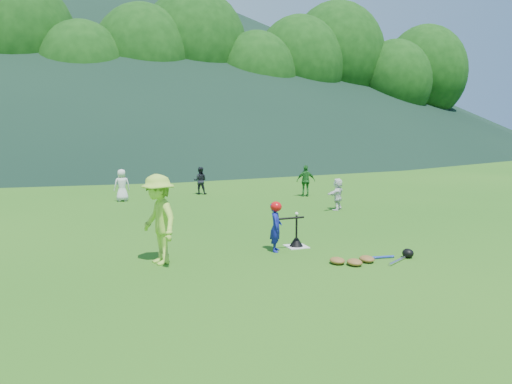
# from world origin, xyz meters

# --- Properties ---
(ground) EXTENTS (120.00, 120.00, 0.00)m
(ground) POSITION_xyz_m (0.00, 0.00, 0.00)
(ground) COLOR #225D15
(ground) RESTS_ON ground
(home_plate) EXTENTS (0.45, 0.45, 0.02)m
(home_plate) POSITION_xyz_m (0.00, 0.00, 0.01)
(home_plate) COLOR silver
(home_plate) RESTS_ON ground
(baseball) EXTENTS (0.08, 0.08, 0.08)m
(baseball) POSITION_xyz_m (0.00, 0.00, 0.74)
(baseball) COLOR white
(baseball) RESTS_ON batting_tee
(batter_child) EXTENTS (0.39, 0.45, 1.04)m
(batter_child) POSITION_xyz_m (-0.57, -0.19, 0.52)
(batter_child) COLOR navy
(batter_child) RESTS_ON ground
(adult_coach) EXTENTS (0.90, 1.24, 1.73)m
(adult_coach) POSITION_xyz_m (-3.03, -0.26, 0.87)
(adult_coach) COLOR #A1D63F
(adult_coach) RESTS_ON ground
(fielder_a) EXTENTS (0.58, 0.41, 1.13)m
(fielder_a) POSITION_xyz_m (-2.88, 8.14, 0.56)
(fielder_a) COLOR silver
(fielder_a) RESTS_ON ground
(fielder_b) EXTENTS (0.62, 0.56, 1.05)m
(fielder_b) POSITION_xyz_m (0.12, 8.90, 0.53)
(fielder_b) COLOR black
(fielder_b) RESTS_ON ground
(fielder_c) EXTENTS (0.74, 0.49, 1.17)m
(fielder_c) POSITION_xyz_m (3.66, 6.94, 0.59)
(fielder_c) COLOR #1F6A24
(fielder_c) RESTS_ON ground
(fielder_d) EXTENTS (0.92, 0.79, 1.00)m
(fielder_d) POSITION_xyz_m (3.26, 3.90, 0.50)
(fielder_d) COLOR silver
(fielder_d) RESTS_ON ground
(batting_tee) EXTENTS (0.30, 0.30, 0.68)m
(batting_tee) POSITION_xyz_m (0.00, 0.00, 0.13)
(batting_tee) COLOR black
(batting_tee) RESTS_ON home_plate
(batter_gear) EXTENTS (0.73, 0.26, 0.40)m
(batter_gear) POSITION_xyz_m (-0.55, -0.20, 0.94)
(batter_gear) COLOR red
(batter_gear) RESTS_ON ground
(equipment_pile) EXTENTS (1.80, 0.69, 0.19)m
(equipment_pile) POSITION_xyz_m (0.77, -1.61, 0.07)
(equipment_pile) COLOR olive
(equipment_pile) RESTS_ON ground
(outfield_fence) EXTENTS (70.07, 0.08, 1.33)m
(outfield_fence) POSITION_xyz_m (0.00, 28.00, 0.70)
(outfield_fence) COLOR gray
(outfield_fence) RESTS_ON ground
(tree_line) EXTENTS (70.04, 11.40, 14.82)m
(tree_line) POSITION_xyz_m (0.20, 33.83, 8.21)
(tree_line) COLOR #382314
(tree_line) RESTS_ON ground
(distant_hills) EXTENTS (155.00, 140.00, 32.00)m
(distant_hills) POSITION_xyz_m (-7.63, 81.81, 14.98)
(distant_hills) COLOR black
(distant_hills) RESTS_ON ground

